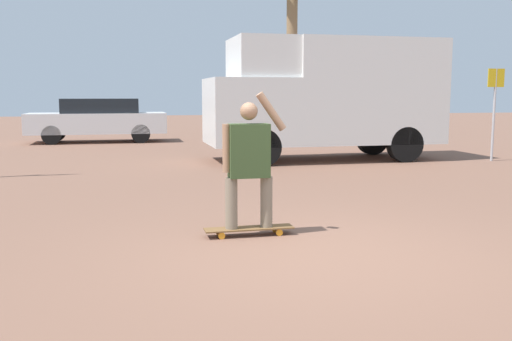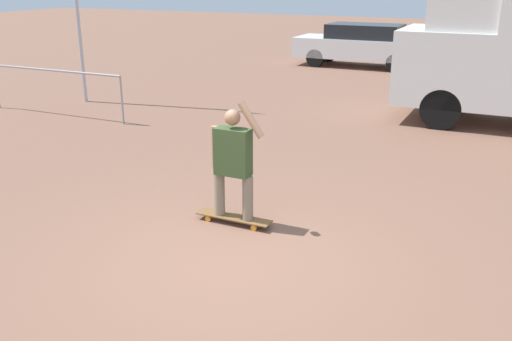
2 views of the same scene
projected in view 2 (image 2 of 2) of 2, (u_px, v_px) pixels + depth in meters
name	position (u px, v px, depth m)	size (l,w,h in m)	color
ground_plane	(233.00, 261.00, 6.55)	(80.00, 80.00, 0.00)	brown
skateboard	(234.00, 218.00, 7.51)	(1.04, 0.23, 0.09)	brown
person_skateboarder	(233.00, 158.00, 7.24)	(0.74, 0.22, 1.56)	gray
parked_car_white	(362.00, 44.00, 20.12)	(4.59, 1.73, 1.48)	black
plaza_railing_segment	(54.00, 77.00, 13.01)	(3.83, 0.05, 1.08)	#99999E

